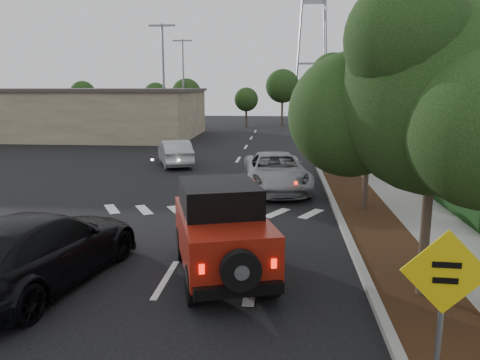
# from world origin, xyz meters

# --- Properties ---
(ground) EXTENTS (120.00, 120.00, 0.00)m
(ground) POSITION_xyz_m (0.00, 0.00, 0.00)
(ground) COLOR black
(ground) RESTS_ON ground
(curb) EXTENTS (0.20, 70.00, 0.15)m
(curb) POSITION_xyz_m (4.60, 12.00, 0.07)
(curb) COLOR #9E9B93
(curb) RESTS_ON ground
(planting_strip) EXTENTS (1.80, 70.00, 0.12)m
(planting_strip) POSITION_xyz_m (5.60, 12.00, 0.06)
(planting_strip) COLOR black
(planting_strip) RESTS_ON ground
(sidewalk) EXTENTS (2.00, 70.00, 0.12)m
(sidewalk) POSITION_xyz_m (7.50, 12.00, 0.06)
(sidewalk) COLOR gray
(sidewalk) RESTS_ON ground
(hedge) EXTENTS (0.80, 70.00, 0.80)m
(hedge) POSITION_xyz_m (8.90, 12.00, 0.40)
(hedge) COLOR black
(hedge) RESTS_ON ground
(commercial_building) EXTENTS (22.00, 12.00, 4.00)m
(commercial_building) POSITION_xyz_m (-16.00, 30.00, 2.00)
(commercial_building) COLOR #7D6E56
(commercial_building) RESTS_ON ground
(transmission_tower) EXTENTS (7.00, 4.00, 28.00)m
(transmission_tower) POSITION_xyz_m (6.00, 48.00, 0.00)
(transmission_tower) COLOR slate
(transmission_tower) RESTS_ON ground
(street_tree_near) EXTENTS (3.80, 3.80, 5.92)m
(street_tree_near) POSITION_xyz_m (5.60, -0.50, 0.00)
(street_tree_near) COLOR black
(street_tree_near) RESTS_ON ground
(street_tree_mid) EXTENTS (3.20, 3.20, 5.32)m
(street_tree_mid) POSITION_xyz_m (5.60, 6.50, 0.00)
(street_tree_mid) COLOR black
(street_tree_mid) RESTS_ON ground
(street_tree_far) EXTENTS (3.40, 3.40, 5.62)m
(street_tree_far) POSITION_xyz_m (5.60, 13.00, 0.00)
(street_tree_far) COLOR black
(street_tree_far) RESTS_ON ground
(light_pole_a) EXTENTS (2.00, 0.22, 9.00)m
(light_pole_a) POSITION_xyz_m (-6.50, 26.00, 0.00)
(light_pole_a) COLOR slate
(light_pole_a) RESTS_ON ground
(light_pole_b) EXTENTS (2.00, 0.22, 9.00)m
(light_pole_b) POSITION_xyz_m (-7.50, 38.00, 0.00)
(light_pole_b) COLOR slate
(light_pole_b) RESTS_ON ground
(red_jeep) EXTENTS (2.92, 4.45, 2.18)m
(red_jeep) POSITION_xyz_m (1.22, 0.54, 1.11)
(red_jeep) COLOR black
(red_jeep) RESTS_ON ground
(silver_suv_ahead) EXTENTS (3.29, 5.94, 1.57)m
(silver_suv_ahead) POSITION_xyz_m (2.38, 9.80, 0.79)
(silver_suv_ahead) COLOR #94969B
(silver_suv_ahead) RESTS_ON ground
(black_suv_oncoming) EXTENTS (3.30, 6.05, 1.66)m
(black_suv_oncoming) POSITION_xyz_m (-2.73, -0.50, 0.83)
(black_suv_oncoming) COLOR black
(black_suv_oncoming) RESTS_ON ground
(silver_sedan_oncoming) EXTENTS (2.95, 4.62, 1.44)m
(silver_sedan_oncoming) POSITION_xyz_m (-3.36, 15.66, 0.72)
(silver_sedan_oncoming) COLOR #ACB0B4
(silver_sedan_oncoming) RESTS_ON ground
(parked_suv) EXTENTS (4.15, 1.76, 1.40)m
(parked_suv) POSITION_xyz_m (-10.72, 26.31, 0.70)
(parked_suv) COLOR #ADB1B5
(parked_suv) RESTS_ON ground
(speed_hump_sign) EXTENTS (1.16, 0.11, 2.47)m
(speed_hump_sign) POSITION_xyz_m (4.80, -4.02, 1.71)
(speed_hump_sign) COLOR slate
(speed_hump_sign) RESTS_ON ground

